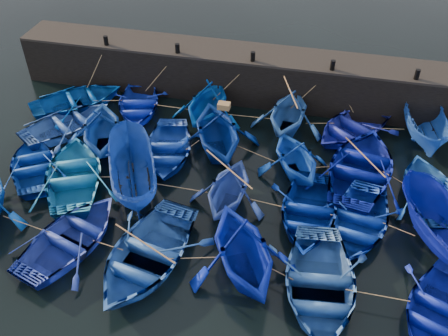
% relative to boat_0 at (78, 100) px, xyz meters
% --- Properties ---
extents(ground, '(120.00, 120.00, 0.00)m').
position_rel_boat_0_xyz_m(ground, '(8.95, -7.19, -0.50)').
color(ground, black).
rests_on(ground, ground).
extents(quay_wall, '(26.00, 2.50, 2.50)m').
position_rel_boat_0_xyz_m(quay_wall, '(8.95, 3.31, 0.75)').
color(quay_wall, black).
rests_on(quay_wall, ground).
extents(quay_top, '(26.00, 2.50, 0.12)m').
position_rel_boat_0_xyz_m(quay_top, '(8.95, 3.31, 2.06)').
color(quay_top, black).
rests_on(quay_top, quay_wall).
extents(bollard_0, '(0.24, 0.24, 0.50)m').
position_rel_boat_0_xyz_m(bollard_0, '(0.95, 2.41, 2.37)').
color(bollard_0, black).
rests_on(bollard_0, quay_top).
extents(bollard_1, '(0.24, 0.24, 0.50)m').
position_rel_boat_0_xyz_m(bollard_1, '(4.95, 2.41, 2.37)').
color(bollard_1, black).
rests_on(bollard_1, quay_top).
extents(bollard_2, '(0.24, 0.24, 0.50)m').
position_rel_boat_0_xyz_m(bollard_2, '(8.95, 2.41, 2.37)').
color(bollard_2, black).
rests_on(bollard_2, quay_top).
extents(bollard_3, '(0.24, 0.24, 0.50)m').
position_rel_boat_0_xyz_m(bollard_3, '(12.95, 2.41, 2.37)').
color(bollard_3, black).
rests_on(bollard_3, quay_top).
extents(bollard_4, '(0.24, 0.24, 0.50)m').
position_rel_boat_0_xyz_m(bollard_4, '(16.95, 2.41, 2.37)').
color(bollard_4, black).
rests_on(bollard_4, quay_top).
extents(boat_0, '(5.94, 5.84, 1.01)m').
position_rel_boat_0_xyz_m(boat_0, '(0.00, 0.00, 0.00)').
color(boat_0, navy).
rests_on(boat_0, ground).
extents(boat_1, '(4.31, 5.19, 0.93)m').
position_rel_boat_0_xyz_m(boat_1, '(3.25, 0.40, -0.04)').
color(boat_1, '#1027C3').
rests_on(boat_1, ground).
extents(boat_2, '(4.01, 4.54, 2.23)m').
position_rel_boat_0_xyz_m(boat_2, '(7.05, 0.38, 0.61)').
color(boat_2, '#003D9C').
rests_on(boat_2, ground).
extents(boat_3, '(3.95, 4.49, 2.22)m').
position_rel_boat_0_xyz_m(boat_3, '(11.16, 0.50, 0.61)').
color(boat_3, '#2455A4').
rests_on(boat_3, ground).
extents(boat_4, '(5.61, 5.90, 1.00)m').
position_rel_boat_0_xyz_m(boat_4, '(14.34, 0.83, -0.01)').
color(boat_4, '#1A239F').
rests_on(boat_4, ground).
extents(boat_5, '(2.48, 5.11, 1.90)m').
position_rel_boat_0_xyz_m(boat_5, '(17.72, 1.09, 0.45)').
color(boat_5, blue).
rests_on(boat_5, ground).
extents(boat_6, '(5.47, 5.79, 0.98)m').
position_rel_boat_0_xyz_m(boat_6, '(0.47, -2.12, -0.02)').
color(boat_6, '#2A52A4').
rests_on(boat_6, ground).
extents(boat_7, '(5.16, 5.49, 2.30)m').
position_rel_boat_0_xyz_m(boat_7, '(2.80, -2.97, 0.65)').
color(boat_7, '#124092').
rests_on(boat_7, ground).
extents(boat_8, '(4.18, 5.19, 0.96)m').
position_rel_boat_0_xyz_m(boat_8, '(5.99, -2.92, -0.03)').
color(boat_8, '#1841B5').
rests_on(boat_8, ground).
extents(boat_9, '(5.73, 6.05, 2.51)m').
position_rel_boat_0_xyz_m(boat_9, '(8.19, -2.07, 0.75)').
color(boat_9, navy).
rests_on(boat_9, ground).
extents(boat_10, '(4.72, 4.93, 2.01)m').
position_rel_boat_0_xyz_m(boat_10, '(11.95, -2.85, 0.50)').
color(boat_10, '#0C3EB7').
rests_on(boat_10, ground).
extents(boat_11, '(5.11, 6.45, 1.21)m').
position_rel_boat_0_xyz_m(boat_11, '(14.87, -2.45, 0.10)').
color(boat_11, '#000B72').
rests_on(boat_11, ground).
extents(boat_12, '(4.01, 5.07, 0.95)m').
position_rel_boat_0_xyz_m(boat_12, '(17.71, -3.19, -0.03)').
color(boat_12, '#1851AA').
rests_on(boat_12, ground).
extents(boat_13, '(4.78, 5.20, 0.88)m').
position_rel_boat_0_xyz_m(boat_13, '(0.46, -5.38, -0.06)').
color(boat_13, navy).
rests_on(boat_13, ground).
extents(boat_14, '(5.52, 6.28, 1.08)m').
position_rel_boat_0_xyz_m(boat_14, '(2.63, -5.69, 0.04)').
color(boat_14, '#1870BA').
rests_on(boat_14, ground).
extents(boat_15, '(4.06, 5.57, 2.02)m').
position_rel_boat_0_xyz_m(boat_15, '(5.28, -5.50, 0.51)').
color(boat_15, navy).
rests_on(boat_15, ground).
extents(boat_16, '(3.56, 4.03, 1.98)m').
position_rel_boat_0_xyz_m(boat_16, '(9.49, -5.51, 0.49)').
color(boat_16, '#2845A0').
rests_on(boat_16, ground).
extents(boat_17, '(3.45, 4.79, 0.99)m').
position_rel_boat_0_xyz_m(boat_17, '(12.81, -5.67, -0.01)').
color(boat_17, navy).
rests_on(boat_17, ground).
extents(boat_18, '(3.99, 5.07, 0.95)m').
position_rel_boat_0_xyz_m(boat_18, '(14.84, -5.65, -0.03)').
color(boat_18, '#0D32A0').
rests_on(boat_18, ground).
extents(boat_19, '(4.33, 5.48, 2.01)m').
position_rel_boat_0_xyz_m(boat_19, '(17.82, -6.08, 0.50)').
color(boat_19, '#040F80').
rests_on(boat_19, ground).
extents(boat_21, '(4.76, 5.66, 1.00)m').
position_rel_boat_0_xyz_m(boat_21, '(4.16, -9.11, -0.00)').
color(boat_21, '#1E3396').
rests_on(boat_21, ground).
extents(boat_22, '(4.87, 6.11, 1.14)m').
position_rel_boat_0_xyz_m(boat_22, '(7.25, -9.28, 0.06)').
color(boat_22, '#2050A7').
rests_on(boat_22, ground).
extents(boat_23, '(5.71, 5.95, 2.42)m').
position_rel_boat_0_xyz_m(boat_23, '(10.75, -8.82, 0.71)').
color(boat_23, '#0419A6').
rests_on(boat_23, ground).
extents(boat_24, '(4.41, 5.72, 1.10)m').
position_rel_boat_0_xyz_m(boat_24, '(13.56, -9.20, 0.05)').
color(boat_24, '#295AAC').
rests_on(boat_24, ground).
extents(boat_25, '(4.44, 5.12, 0.89)m').
position_rel_boat_0_xyz_m(boat_25, '(17.49, -9.19, -0.06)').
color(boat_25, '#0B1A95').
rests_on(boat_25, ground).
extents(wooden_crate, '(0.55, 0.39, 0.28)m').
position_rel_boat_0_xyz_m(wooden_crate, '(8.49, -2.07, 2.15)').
color(wooden_crate, olive).
rests_on(wooden_crate, boat_9).
extents(mooring_ropes, '(17.76, 11.64, 2.10)m').
position_rel_boat_0_xyz_m(mooring_ropes, '(8.98, -2.09, 0.39)').
color(mooring_ropes, tan).
rests_on(mooring_ropes, ground).
extents(loose_oars, '(9.88, 11.86, 1.14)m').
position_rel_boat_0_xyz_m(loose_oars, '(10.69, -4.19, 1.16)').
color(loose_oars, '#99724C').
rests_on(loose_oars, ground).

